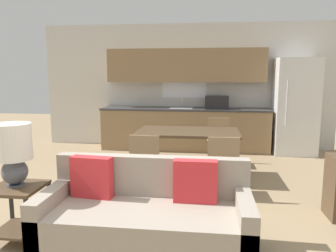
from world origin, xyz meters
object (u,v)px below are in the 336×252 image
Objects in this scene: table_lamp at (13,150)px; dining_table at (188,135)px; refrigerator at (295,107)px; dining_chair_near_left at (147,158)px; couch at (147,214)px; side_table at (18,205)px; dining_chair_far_right at (219,138)px; dining_chair_near_right at (222,161)px.

dining_table is at bearing 55.93° from table_lamp.
dining_chair_near_left is at bearing -133.88° from refrigerator.
table_lamp is at bearing -179.70° from couch.
dining_table is at bearing 56.35° from side_table.
dining_table is 1.89× the size of dining_chair_near_left.
table_lamp is at bearing -124.31° from dining_chair_far_right.
side_table is 0.67× the size of dining_chair_near_left.
dining_chair_near_left is (0.98, 1.44, 0.11)m from side_table.
dining_chair_far_right reaches higher than dining_table.
dining_chair_far_right is (-1.54, -1.03, -0.48)m from refrigerator.
table_lamp is (-3.55, -4.08, -0.05)m from refrigerator.
couch is at bearing 103.59° from dining_chair_near_left.
couch is 2.27× the size of dining_chair_near_left.
dining_chair_near_left is at bearing 100.86° from couch.
couch reaches higher than dining_chair_far_right.
side_table is 1.75m from dining_chair_near_left.
couch is 1.25m from side_table.
side_table is 0.54m from table_lamp.
refrigerator is at bearing 32.81° from dining_chair_far_right.
table_lamp is 1.79m from dining_chair_near_left.
dining_chair_far_right is 1.91m from dining_chair_near_left.
dining_chair_near_left is (-1.01, -0.01, 0.00)m from dining_chair_near_right.
couch is at bearing -104.57° from dining_chair_far_right.
table_lamp is at bearing -130.97° from refrigerator.
dining_table is 2.61× the size of table_lamp.
table_lamp reaches higher than side_table.
dining_chair_near_right is at bearing 62.68° from couch.
dining_chair_far_right is 1.61m from dining_chair_near_right.
couch reaches higher than dining_chair_near_right.
dining_chair_far_right is at bearing -146.18° from refrigerator.
dining_table is 0.99m from dining_chair_far_right.
side_table is 0.93× the size of table_lamp.
couch is 2.27× the size of dining_chair_near_right.
refrigerator is at bearing 60.82° from couch.
dining_chair_near_left is at bearing -2.75° from dining_chair_near_right.
dining_chair_near_left reaches higher than dining_table.
dining_table is 2.25m from couch.
couch is at bearing -95.99° from dining_table.
dining_chair_far_right is 1.00× the size of dining_chair_near_right.
dining_chair_near_left is (1.00, 1.43, -0.42)m from table_lamp.
couch is 2.27× the size of dining_chair_far_right.
table_lamp reaches higher than dining_chair_near_right.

